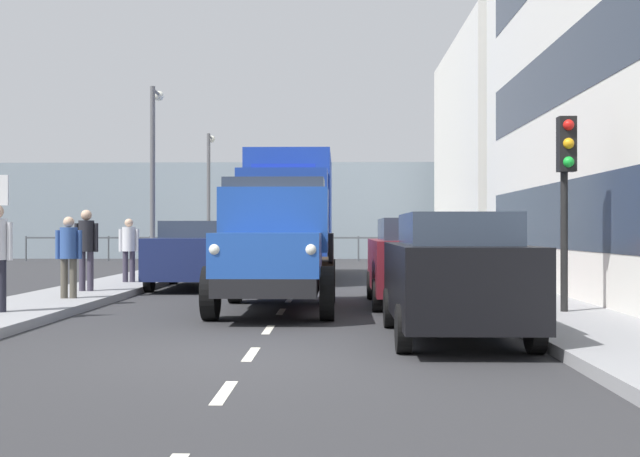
# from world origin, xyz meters

# --- Properties ---
(ground_plane) EXTENTS (80.00, 80.00, 0.00)m
(ground_plane) POSITION_xyz_m (0.00, -10.05, 0.00)
(ground_plane) COLOR #2D2D30
(sidewalk_left) EXTENTS (2.07, 39.50, 0.15)m
(sidewalk_left) POSITION_xyz_m (-4.62, -10.05, 0.07)
(sidewalk_left) COLOR gray
(sidewalk_left) RESTS_ON ground_plane
(sidewalk_right) EXTENTS (2.07, 39.50, 0.15)m
(sidewalk_right) POSITION_xyz_m (4.62, -10.05, 0.07)
(sidewalk_right) COLOR gray
(sidewalk_right) RESTS_ON ground_plane
(road_centreline_markings) EXTENTS (0.12, 36.54, 0.01)m
(road_centreline_markings) POSITION_xyz_m (0.00, -10.13, 0.00)
(road_centreline_markings) COLOR silver
(road_centreline_markings) RESTS_ON ground_plane
(building_far_block) EXTENTS (6.56, 12.30, 9.07)m
(building_far_block) POSITION_xyz_m (-8.93, -23.37, 4.53)
(building_far_block) COLOR silver
(building_far_block) RESTS_ON ground_plane
(sea_horizon) EXTENTS (80.00, 0.80, 5.00)m
(sea_horizon) POSITION_xyz_m (0.00, -32.80, 2.50)
(sea_horizon) COLOR #84939E
(sea_horizon) RESTS_ON ground_plane
(seawall_railing) EXTENTS (28.08, 0.08, 1.20)m
(seawall_railing) POSITION_xyz_m (-0.00, -29.20, 0.92)
(seawall_railing) COLOR #4C5156
(seawall_railing) RESTS_ON ground_plane
(truck_vintage_blue) EXTENTS (2.17, 5.64, 2.43)m
(truck_vintage_blue) POSITION_xyz_m (0.10, -5.02, 1.18)
(truck_vintage_blue) COLOR black
(truck_vintage_blue) RESTS_ON ground_plane
(lorry_cargo_blue) EXTENTS (2.58, 8.20, 3.87)m
(lorry_cargo_blue) POSITION_xyz_m (0.45, -15.38, 2.08)
(lorry_cargo_blue) COLOR #193899
(lorry_cargo_blue) RESTS_ON ground_plane
(car_black_kerbside_near) EXTENTS (1.77, 4.19, 1.72)m
(car_black_kerbside_near) POSITION_xyz_m (-2.63, -1.44, 0.89)
(car_black_kerbside_near) COLOR black
(car_black_kerbside_near) RESTS_ON ground_plane
(car_maroon_kerbside_1) EXTENTS (1.93, 4.45, 1.72)m
(car_maroon_kerbside_1) POSITION_xyz_m (-2.63, -6.49, 0.90)
(car_maroon_kerbside_1) COLOR maroon
(car_maroon_kerbside_1) RESTS_ON ground_plane
(car_navy_oppositeside_0) EXTENTS (1.90, 4.65, 1.72)m
(car_navy_oppositeside_0) POSITION_xyz_m (2.63, -11.20, 0.90)
(car_navy_oppositeside_0) COLOR navy
(car_navy_oppositeside_0) RESTS_ON ground_plane
(car_white_oppositeside_1) EXTENTS (1.82, 4.45, 1.72)m
(car_white_oppositeside_1) POSITION_xyz_m (2.63, -17.36, 0.90)
(car_white_oppositeside_1) COLOR white
(car_white_oppositeside_1) RESTS_ON ground_plane
(car_grey_oppositeside_2) EXTENTS (1.84, 4.60, 1.72)m
(car_grey_oppositeside_2) POSITION_xyz_m (2.63, -23.98, 0.90)
(car_grey_oppositeside_2) COLOR slate
(car_grey_oppositeside_2) RESTS_ON ground_plane
(pedestrian_couple_a) EXTENTS (0.53, 0.34, 1.61)m
(pedestrian_couple_a) POSITION_xyz_m (4.27, -6.22, 1.09)
(pedestrian_couple_a) COLOR #4C473D
(pedestrian_couple_a) RESTS_ON sidewalk_right
(pedestrian_in_dark_coat) EXTENTS (0.53, 0.34, 1.79)m
(pedestrian_in_dark_coat) POSITION_xyz_m (4.52, -8.15, 1.21)
(pedestrian_in_dark_coat) COLOR #383342
(pedestrian_in_dark_coat) RESTS_ON sidewalk_right
(pedestrian_strolling) EXTENTS (0.53, 0.34, 1.64)m
(pedestrian_strolling) POSITION_xyz_m (4.38, -11.25, 1.11)
(pedestrian_strolling) COLOR #383342
(pedestrian_strolling) RESTS_ON sidewalk_right
(traffic_light_near) EXTENTS (0.28, 0.41, 3.20)m
(traffic_light_near) POSITION_xyz_m (-4.78, -3.72, 2.47)
(traffic_light_near) COLOR black
(traffic_light_near) RESTS_ON sidewalk_left
(lamp_post_promenade) EXTENTS (0.32, 1.14, 5.84)m
(lamp_post_promenade) POSITION_xyz_m (4.76, -15.78, 3.67)
(lamp_post_promenade) COLOR #59595B
(lamp_post_promenade) RESTS_ON sidewalk_right
(lamp_post_far) EXTENTS (0.32, 1.14, 5.70)m
(lamp_post_far) POSITION_xyz_m (4.80, -27.02, 3.60)
(lamp_post_far) COLOR #59595B
(lamp_post_far) RESTS_ON sidewalk_right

